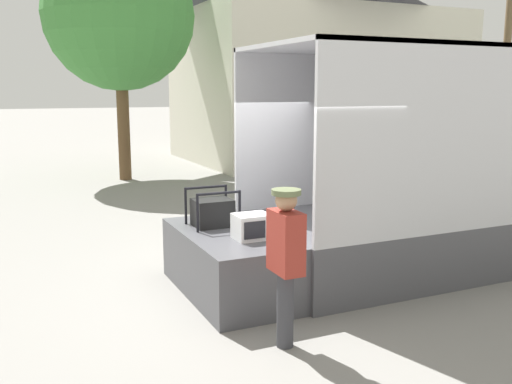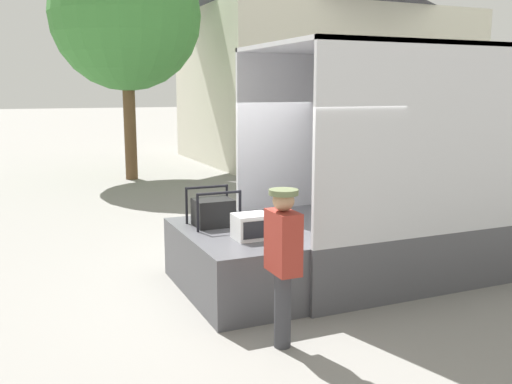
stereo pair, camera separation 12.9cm
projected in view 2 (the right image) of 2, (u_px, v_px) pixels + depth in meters
name	position (u px, v px, depth m)	size (l,w,h in m)	color
ground_plane	(269.00, 287.00, 7.89)	(160.00, 160.00, 0.00)	gray
box_truck	(496.00, 194.00, 9.30)	(6.86, 2.44, 3.29)	silver
tailgate_deck	(229.00, 263.00, 7.59)	(1.17, 2.32, 0.84)	#4C4C51
microwave	(252.00, 226.00, 7.15)	(0.44, 0.37, 0.32)	white
portable_generator	(215.00, 212.00, 7.85)	(0.64, 0.55, 0.52)	black
worker_person	(283.00, 252.00, 5.88)	(0.30, 0.44, 1.70)	#38383D
house_backdrop	(324.00, 60.00, 22.20)	(10.47, 7.32, 7.52)	beige
street_tree	(126.00, 15.00, 16.51)	(4.36, 4.36, 7.00)	brown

